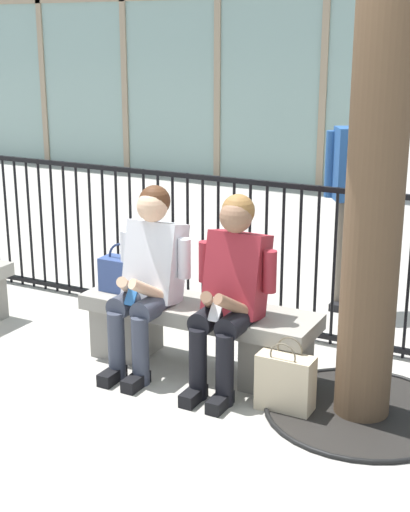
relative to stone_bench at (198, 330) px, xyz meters
The scene contains 8 objects.
ground_plane 0.27m from the stone_bench, ahead, with size 60.00×60.00×0.00m, color #B2ADA3.
stone_bench is the anchor object (origin of this frame).
seated_person_with_phone 0.50m from the stone_bench, 156.48° to the right, with size 0.52×0.66×1.21m.
seated_person_companion 0.50m from the stone_bench, 23.52° to the right, with size 0.52×0.66×1.21m.
handbag_on_bench 0.65m from the stone_bench, behind, with size 0.29×0.16×0.34m.
shopping_bag 0.79m from the stone_bench, 20.61° to the right, with size 0.33×0.15×0.44m.
bystander_at_railing 1.82m from the stone_bench, 70.15° to the left, with size 0.55×0.39×1.71m.
plaza_railing 0.86m from the stone_bench, 90.00° to the left, with size 8.84×0.04×1.14m.
Camera 1 is at (2.18, -4.02, 2.13)m, focal length 52.48 mm.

